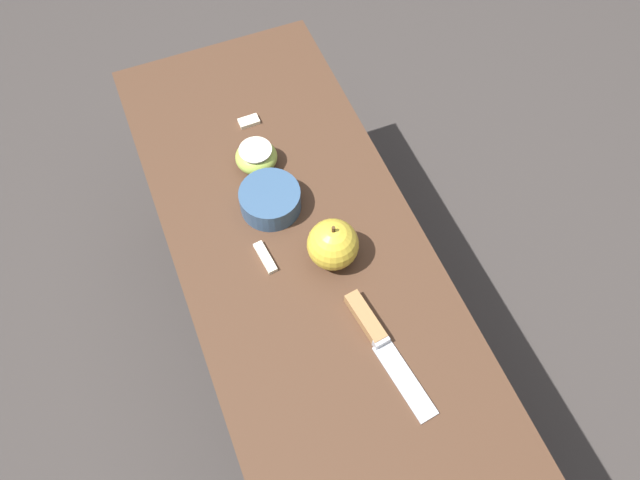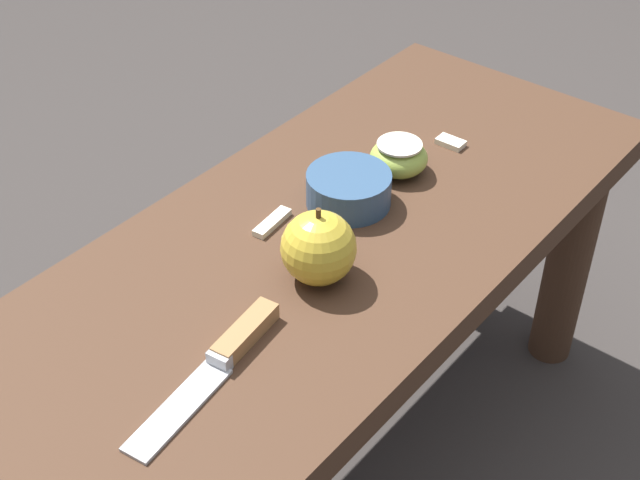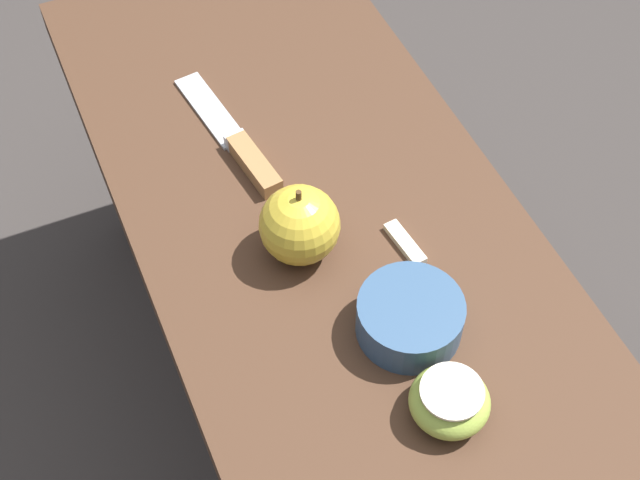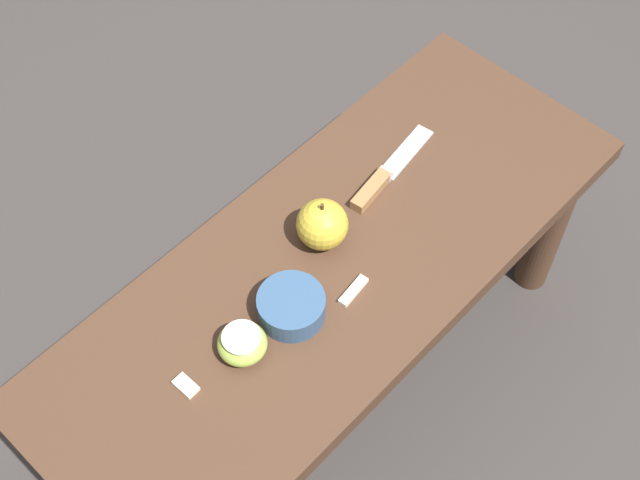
% 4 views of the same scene
% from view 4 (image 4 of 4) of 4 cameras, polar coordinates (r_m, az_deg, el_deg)
% --- Properties ---
extents(ground_plane, '(8.00, 8.00, 0.00)m').
position_cam_4_polar(ground_plane, '(1.83, 0.68, -8.96)').
color(ground_plane, '#383330').
extents(wooden_bench, '(1.08, 0.41, 0.44)m').
position_cam_4_polar(wooden_bench, '(1.52, 0.81, -3.19)').
color(wooden_bench, '#472D1E').
rests_on(wooden_bench, ground_plane).
extents(knife, '(0.23, 0.06, 0.02)m').
position_cam_4_polar(knife, '(1.53, 3.95, 3.91)').
color(knife, '#B7BABF').
rests_on(knife, wooden_bench).
extents(apple_whole, '(0.09, 0.09, 0.10)m').
position_cam_4_polar(apple_whole, '(1.43, 0.14, 1.00)').
color(apple_whole, gold).
rests_on(apple_whole, wooden_bench).
extents(apple_cut, '(0.08, 0.08, 0.04)m').
position_cam_4_polar(apple_cut, '(1.35, -5.00, -6.61)').
color(apple_cut, '#9EB747').
rests_on(apple_cut, wooden_bench).
extents(apple_slice_near_knife, '(0.06, 0.02, 0.01)m').
position_cam_4_polar(apple_slice_near_knife, '(1.41, 2.15, -3.26)').
color(apple_slice_near_knife, silver).
rests_on(apple_slice_near_knife, wooden_bench).
extents(apple_slice_center, '(0.02, 0.04, 0.01)m').
position_cam_4_polar(apple_slice_center, '(1.34, -8.58, -9.21)').
color(apple_slice_center, silver).
rests_on(apple_slice_center, wooden_bench).
extents(bowl, '(0.11, 0.11, 0.04)m').
position_cam_4_polar(bowl, '(1.37, -1.85, -4.27)').
color(bowl, '#335175').
rests_on(bowl, wooden_bench).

